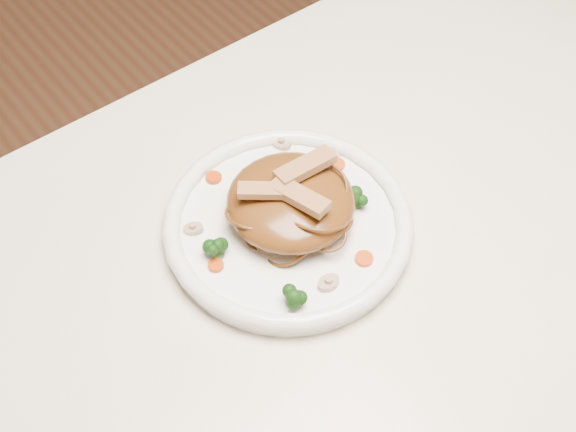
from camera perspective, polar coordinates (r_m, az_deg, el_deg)
table at (r=0.95m, az=6.19°, el=-6.59°), size 1.20×0.80×0.75m
plate at (r=0.88m, az=0.00°, el=-0.88°), size 0.30×0.30×0.02m
noodle_mound at (r=0.86m, az=0.20°, el=1.08°), size 0.15×0.15×0.05m
chicken_a at (r=0.85m, az=1.27°, el=3.63°), size 0.07×0.03×0.01m
chicken_b at (r=0.83m, az=-1.66°, el=1.87°), size 0.06×0.05×0.01m
chicken_c at (r=0.83m, az=0.82°, el=1.45°), size 0.04×0.07×0.01m
broccoli_0 at (r=0.91m, az=1.32°, el=3.66°), size 0.03×0.03×0.03m
broccoli_1 at (r=0.84m, az=-5.18°, el=-2.37°), size 0.03×0.03×0.03m
broccoli_2 at (r=0.80m, az=0.36°, el=-5.87°), size 0.03×0.03×0.03m
broccoli_3 at (r=0.88m, az=5.10°, el=1.34°), size 0.03×0.03×0.03m
carrot_0 at (r=0.93m, az=-0.86°, el=4.07°), size 0.02×0.02×0.00m
carrot_1 at (r=0.84m, az=-5.28°, el=-3.60°), size 0.02×0.02×0.00m
carrot_2 at (r=0.93m, az=3.64°, el=3.75°), size 0.02×0.02×0.00m
carrot_3 at (r=0.92m, az=-5.44°, el=2.82°), size 0.02×0.02×0.00m
carrot_4 at (r=0.85m, az=5.57°, el=-3.12°), size 0.02×0.02×0.00m
mushroom_0 at (r=0.83m, az=2.97°, el=-4.88°), size 0.03×0.03×0.01m
mushroom_1 at (r=0.94m, az=3.19°, el=4.55°), size 0.03×0.03×0.01m
mushroom_2 at (r=0.87m, az=-6.92°, el=-0.93°), size 0.03×0.03×0.01m
mushroom_3 at (r=0.95m, az=-0.48°, el=5.33°), size 0.03×0.03×0.01m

